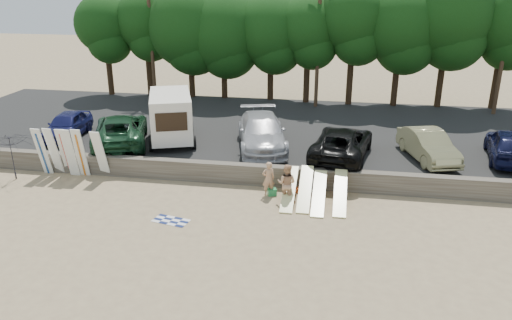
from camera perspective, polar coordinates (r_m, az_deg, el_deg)
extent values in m
plane|color=tan|center=(21.56, -1.12, -5.91)|extent=(120.00, 120.00, 0.00)
cube|color=#6B6356|center=(24.05, 0.21, -1.70)|extent=(44.00, 0.50, 1.00)
cube|color=#282828|center=(31.09, 2.51, 3.21)|extent=(44.00, 14.50, 0.70)
cylinder|color=#382616|center=(40.85, -16.39, 9.73)|extent=(0.44, 0.44, 3.63)
sphere|color=#144816|center=(40.38, -16.90, 14.66)|extent=(4.45, 4.45, 4.45)
cylinder|color=#382616|center=(40.00, -12.11, 10.01)|extent=(0.44, 0.44, 3.80)
sphere|color=#144816|center=(39.52, -12.52, 15.30)|extent=(4.54, 4.54, 4.54)
cylinder|color=#382616|center=(38.76, -7.37, 9.78)|extent=(0.44, 0.44, 3.56)
sphere|color=#144816|center=(38.27, -7.62, 14.89)|extent=(6.18, 6.18, 6.18)
cylinder|color=#382616|center=(38.26, -3.64, 9.60)|extent=(0.44, 0.44, 3.34)
sphere|color=#144816|center=(37.78, -3.76, 14.46)|extent=(6.08, 6.08, 6.08)
cylinder|color=#382616|center=(37.61, 1.66, 9.53)|extent=(0.44, 0.44, 3.45)
sphere|color=#144816|center=(37.11, 1.72, 14.65)|extent=(5.30, 5.30, 5.30)
cylinder|color=#382616|center=(36.97, 5.81, 9.39)|extent=(0.44, 0.44, 3.65)
sphere|color=#144816|center=(36.45, 6.02, 14.89)|extent=(4.54, 4.54, 4.54)
cylinder|color=#382616|center=(36.76, 10.70, 9.46)|extent=(0.44, 0.44, 4.13)
sphere|color=#144816|center=(36.22, 11.13, 15.73)|extent=(4.97, 4.97, 4.97)
cylinder|color=#382616|center=(37.08, 15.66, 8.95)|extent=(0.44, 0.44, 3.86)
sphere|color=#144816|center=(36.56, 16.24, 14.73)|extent=(5.63, 5.63, 5.63)
cylinder|color=#382616|center=(37.63, 20.36, 8.94)|extent=(0.44, 0.44, 4.30)
sphere|color=#144816|center=(37.11, 21.18, 15.28)|extent=(6.05, 6.05, 6.05)
cylinder|color=#382616|center=(38.67, 25.73, 8.31)|extent=(0.44, 0.44, 4.08)
sphere|color=#144816|center=(38.17, 26.67, 14.14)|extent=(5.11, 5.11, 5.11)
cylinder|color=#473321|center=(37.79, -11.88, 13.43)|extent=(0.26, 0.26, 9.00)
cylinder|color=#473321|center=(35.27, 7.12, 13.22)|extent=(0.26, 0.26, 9.00)
cylinder|color=#473321|center=(36.71, 26.56, 11.55)|extent=(0.26, 0.26, 9.00)
cube|color=white|center=(28.10, -9.69, 5.10)|extent=(3.48, 4.78, 2.37)
cube|color=black|center=(25.95, -9.65, 4.31)|extent=(1.54, 0.58, 0.97)
cylinder|color=black|center=(27.13, -11.88, 1.73)|extent=(0.44, 0.74, 0.71)
cylinder|color=black|center=(27.13, -7.11, 2.02)|extent=(0.44, 0.74, 0.71)
cylinder|color=black|center=(29.80, -11.77, 3.43)|extent=(0.44, 0.74, 0.71)
cylinder|color=black|center=(29.80, -7.42, 3.70)|extent=(0.44, 0.74, 0.71)
imported|color=#16194F|center=(30.69, -20.78, 3.75)|extent=(2.16, 4.46, 1.47)
imported|color=#14381F|center=(28.62, -15.22, 3.40)|extent=(4.55, 6.46, 1.64)
imported|color=#B5B4BA|center=(26.97, 0.65, 3.21)|extent=(3.77, 6.39, 1.74)
imported|color=black|center=(25.87, 9.79, 1.95)|extent=(3.47, 6.01, 1.58)
imported|color=tan|center=(26.68, 19.07, 1.59)|extent=(2.83, 4.83, 1.50)
imported|color=black|center=(28.11, 26.97, 1.54)|extent=(2.64, 5.06, 1.64)
cube|color=white|center=(27.09, -23.26, 0.91)|extent=(0.54, 0.68, 2.54)
cube|color=white|center=(26.93, -22.12, 0.95)|extent=(0.57, 0.73, 2.54)
cube|color=white|center=(26.67, -20.97, 0.91)|extent=(0.57, 0.79, 2.53)
cube|color=white|center=(26.33, -20.51, 0.76)|extent=(0.50, 0.60, 2.56)
cube|color=white|center=(26.16, -19.44, 0.78)|extent=(0.50, 0.57, 2.56)
cube|color=white|center=(25.71, -17.37, 0.63)|extent=(0.54, 0.79, 2.52)
cube|color=#EFEA97|center=(22.42, 3.83, -3.30)|extent=(0.56, 2.84, 1.11)
cube|color=#EFEA97|center=(22.43, 5.64, -3.28)|extent=(0.56, 2.82, 1.16)
cube|color=#EFEA97|center=(22.21, 7.21, -3.76)|extent=(0.56, 2.86, 1.05)
cube|color=#EFEA97|center=(22.30, 9.61, -3.68)|extent=(0.56, 2.83, 1.13)
imported|color=tan|center=(22.78, 1.43, -2.14)|extent=(0.70, 0.59, 1.64)
imported|color=tan|center=(22.12, 3.52, -2.69)|extent=(0.97, 0.82, 1.78)
cube|color=#2A9A53|center=(23.03, 1.85, -3.67)|extent=(0.46, 0.42, 0.32)
cube|color=#CC4718|center=(23.42, 4.92, -3.44)|extent=(0.35, 0.31, 0.22)
plane|color=white|center=(21.09, -9.70, -6.84)|extent=(1.79, 1.79, 0.00)
imported|color=black|center=(27.24, -25.98, 0.32)|extent=(3.19, 3.22, 2.31)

